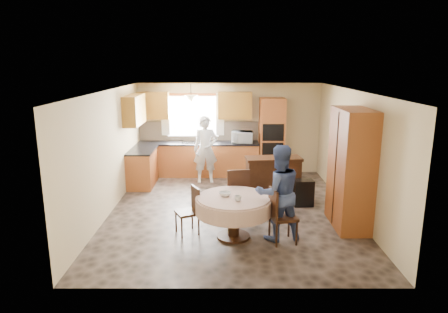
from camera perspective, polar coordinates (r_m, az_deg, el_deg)
floor at (r=8.51m, az=0.95°, el=-7.66°), size 5.00×6.00×0.01m
ceiling at (r=7.96m, az=1.02°, el=9.39°), size 5.00×6.00×0.01m
wall_back at (r=11.09m, az=0.73°, el=4.00°), size 5.00×0.02×2.50m
wall_front at (r=5.26m, az=1.53°, el=-6.66°), size 5.00×0.02×2.50m
wall_left at (r=8.48m, az=-16.16°, el=0.56°), size 0.02×6.00×2.50m
wall_right at (r=8.56m, az=17.97°, el=0.55°), size 0.02×6.00×2.50m
window at (r=11.05m, az=-4.48°, el=5.77°), size 1.40×0.03×1.10m
curtain_left at (r=11.08m, az=-8.39°, el=5.95°), size 0.22×0.02×1.15m
curtain_right at (r=10.96m, az=-0.57°, el=6.01°), size 0.22×0.02×1.15m
base_cab_back at (r=10.98m, az=-3.70°, el=-0.43°), size 3.30×0.60×0.88m
counter_back at (r=10.88m, az=-3.74°, el=1.92°), size 3.30×0.64×0.04m
base_cab_left at (r=10.29m, az=-11.55°, el=-1.62°), size 0.60×1.20×0.88m
counter_left at (r=10.18m, az=-11.67°, el=0.88°), size 0.64×1.20×0.04m
backsplash at (r=11.11m, az=-3.66°, el=3.63°), size 3.30×0.02×0.55m
wall_cab_left at (r=11.00m, az=-10.07°, el=7.20°), size 0.85×0.33×0.72m
wall_cab_right at (r=10.84m, az=1.55°, el=7.31°), size 0.90×0.33×0.72m
wall_cab_side at (r=10.05m, az=-12.69°, el=6.51°), size 0.33×1.20×0.72m
oven_tower at (r=10.89m, az=6.82°, el=2.72°), size 0.66×0.62×2.12m
oven_upper at (r=10.55m, az=7.04°, el=3.42°), size 0.56×0.01×0.45m
oven_lower at (r=10.65m, az=6.97°, el=0.77°), size 0.56×0.01×0.45m
pendant at (r=10.52m, az=-4.73°, el=8.23°), size 0.36×0.36×0.18m
sideboard at (r=9.20m, az=7.01°, el=-3.18°), size 1.30×0.64×0.89m
space_heater at (r=8.86m, az=11.23°, el=-5.09°), size 0.44×0.33×0.57m
cupboard at (r=7.76m, az=17.72°, el=-1.72°), size 0.59×1.17×2.24m
dining_table at (r=7.04m, az=1.37°, el=-7.07°), size 1.34×1.34×0.76m
chair_left at (r=7.29m, az=-4.79°, el=-7.35°), size 0.50×0.50×0.86m
chair_back at (r=7.82m, az=1.90°, el=-5.03°), size 0.53×0.53×1.06m
chair_right at (r=6.94m, az=7.87°, el=-8.01°), size 0.50×0.50×0.97m
framed_picture at (r=9.19m, az=16.54°, el=4.72°), size 0.06×0.55×0.46m
microwave at (r=10.78m, az=2.60°, el=2.79°), size 0.59×0.42×0.31m
person_sink at (r=10.24m, az=-2.65°, el=1.00°), size 0.67×0.49×1.72m
person_dining at (r=6.98m, az=7.77°, el=-5.16°), size 0.94×0.80×1.69m
bowl_sideboard at (r=9.04m, az=4.75°, el=-0.30°), size 0.27×0.27×0.06m
bottle_sideboard at (r=9.08m, az=8.70°, el=0.52°), size 0.14×0.14×0.32m
cup_table at (r=6.77m, az=2.00°, el=-6.00°), size 0.14×0.14×0.09m
bowl_table at (r=7.02m, az=0.14°, el=-5.38°), size 0.23×0.23×0.07m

